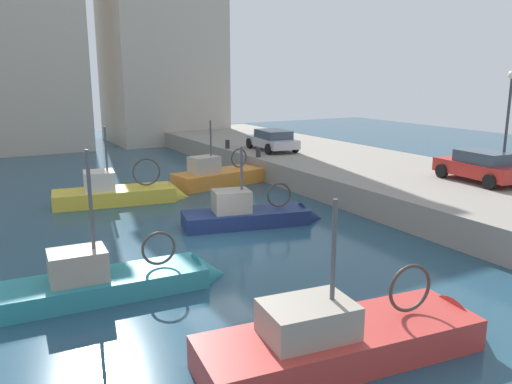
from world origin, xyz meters
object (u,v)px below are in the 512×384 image
Objects in this scene: fishing_boat_teal at (119,288)px; parked_car_silver at (272,140)px; fishing_boat_red at (354,350)px; mooring_bollard_south at (258,152)px; parked_car_red at (481,166)px; quay_streetlamp at (509,108)px; fishing_boat_navy at (254,221)px; mooring_bollard_mid at (227,144)px; fishing_boat_orange at (223,182)px; fishing_boat_yellow at (123,199)px.

fishing_boat_teal is 1.46× the size of parked_car_silver.
mooring_bollard_south is at bearing 66.40° from fishing_boat_red.
quay_streetlamp reaches higher than parked_car_red.
mooring_bollard_south is (11.34, 12.13, 1.35)m from fishing_boat_teal.
fishing_boat_navy is at bearing 162.17° from quay_streetlamp.
mooring_bollard_mid is (4.87, 12.19, 1.33)m from fishing_boat_navy.
quay_streetlamp reaches higher than fishing_boat_orange.
mooring_bollard_mid is (7.80, 21.86, 1.36)m from fishing_boat_red.
fishing_boat_teal is 16.60m from parked_car_red.
fishing_boat_orange is at bearing 12.58° from fishing_boat_yellow.
parked_car_silver is (13.39, 13.97, 1.74)m from fishing_boat_teal.
fishing_boat_orange is 5.54m from mooring_bollard_mid.
mooring_bollard_mid is at bearing 68.23° from fishing_boat_navy.
quay_streetlamp reaches higher than fishing_boat_navy.
fishing_boat_teal is 7.57m from fishing_boat_navy.
fishing_boat_navy is 1.23× the size of quay_streetlamp.
fishing_boat_orange is (2.27, 7.49, -0.02)m from fishing_boat_navy.
mooring_bollard_mid is at bearing 70.36° from fishing_boat_red.
fishing_boat_orange reaches higher than fishing_boat_navy.
fishing_boat_teal reaches higher than fishing_boat_orange.
fishing_boat_teal is 11.47× the size of mooring_bollard_south.
fishing_boat_navy is at bearing -124.61° from parked_car_silver.
parked_car_silver is at bearing 20.12° from fishing_boat_yellow.
mooring_bollard_south is at bearing 15.08° from fishing_boat_orange.
quay_streetlamp is at bearing -52.37° from parked_car_red.
mooring_bollard_mid is (-2.06, 2.15, -0.39)m from parked_car_silver.
fishing_boat_orange is 10.79× the size of mooring_bollard_mid.
fishing_boat_red is 1.13× the size of fishing_boat_teal.
fishing_boat_teal is at bearing -105.75° from fishing_boat_yellow.
mooring_bollard_mid is (11.34, 16.13, 1.35)m from fishing_boat_teal.
fishing_boat_red reaches higher than fishing_boat_orange.
mooring_bollard_south is at bearing 59.26° from fishing_boat_navy.
fishing_boat_orange is at bearing 127.19° from quay_streetlamp.
parked_car_red is 0.94× the size of parked_car_silver.
mooring_bollard_south is 4.00m from mooring_bollard_mid.
parked_car_silver is at bearing 28.69° from fishing_boat_orange.
quay_streetlamp reaches higher than fishing_boat_red.
fishing_boat_red is 15.47m from quay_streetlamp.
fishing_boat_navy is at bearing 164.91° from parked_car_red.
fishing_boat_teal is at bearing -133.79° from parked_car_silver.
fishing_boat_navy is at bearing 73.13° from fishing_boat_red.
mooring_bollard_mid is at bearing 35.33° from fishing_boat_yellow.
fishing_boat_teal is 0.98× the size of fishing_boat_yellow.
mooring_bollard_south is 13.22m from quay_streetlamp.
fishing_boat_orange is at bearing -164.92° from mooring_bollard_south.
fishing_boat_yellow is 1.33× the size of quay_streetlamp.
fishing_boat_red is 1.48× the size of quay_streetlamp.
quay_streetlamp is (13.45, 6.29, 4.34)m from fishing_boat_red.
parked_car_red is at bearing -15.09° from fishing_boat_navy.
fishing_boat_orange is at bearing 52.59° from fishing_boat_teal.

